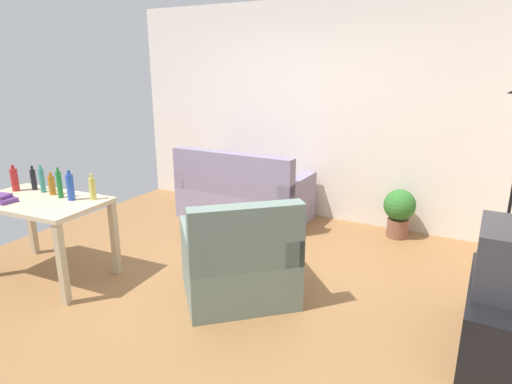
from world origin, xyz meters
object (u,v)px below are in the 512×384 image
at_px(tv_stand, 499,319).
at_px(bottle_squat, 92,188).
at_px(tv, 511,258).
at_px(bottle_green, 59,184).
at_px(potted_plant, 399,210).
at_px(bottle_dark, 34,179).
at_px(book_stack, 2,198).
at_px(bottle_tall, 42,180).
at_px(bottle_amber, 52,185).
at_px(bottle_blue, 70,187).
at_px(bottle_red, 15,179).
at_px(couch, 243,196).
at_px(armchair, 239,263).
at_px(desk, 40,211).

height_order(tv_stand, bottle_squat, bottle_squat).
height_order(tv, bottle_green, bottle_green).
xyz_separation_m(tv, potted_plant, (-1.04, 1.82, -0.37)).
xyz_separation_m(tv_stand, bottle_dark, (-4.07, -0.57, 0.62)).
bearing_deg(book_stack, bottle_tall, 80.32).
distance_m(potted_plant, bottle_squat, 3.31).
xyz_separation_m(tv_stand, tv, (0.00, 0.00, 0.46)).
relative_size(potted_plant, bottle_green, 1.99).
bearing_deg(tv, tv_stand, 90.00).
xyz_separation_m(bottle_amber, bottle_blue, (0.30, -0.03, 0.03)).
relative_size(potted_plant, bottle_red, 2.23).
height_order(tv, bottle_red, bottle_red).
xyz_separation_m(couch, book_stack, (-1.05, -2.46, 0.48)).
bearing_deg(bottle_amber, bottle_red, -168.53).
height_order(couch, bottle_blue, bottle_blue).
distance_m(bottle_tall, bottle_blue, 0.45).
distance_m(bottle_blue, bottle_squat, 0.19).
xyz_separation_m(potted_plant, bottle_tall, (-2.88, -2.41, 0.55)).
bearing_deg(bottle_dark, potted_plant, 38.24).
xyz_separation_m(couch, tv, (2.94, -1.50, 0.39)).
bearing_deg(bottle_blue, book_stack, -147.31).
xyz_separation_m(bottle_dark, bottle_amber, (0.30, -0.03, -0.01)).
relative_size(couch, armchair, 1.33).
relative_size(tv, desk, 0.48).
bearing_deg(tv_stand, potted_plant, 29.77).
distance_m(bottle_red, bottle_dark, 0.17).
xyz_separation_m(bottle_squat, book_stack, (-0.67, -0.43, -0.07)).
bearing_deg(bottle_blue, armchair, 14.64).
height_order(bottle_dark, book_stack, bottle_dark).
height_order(bottle_red, bottle_amber, bottle_red).
bearing_deg(desk, bottle_dark, 144.96).
xyz_separation_m(bottle_amber, book_stack, (-0.21, -0.36, -0.06)).
distance_m(couch, bottle_blue, 2.28).
distance_m(desk, bottle_red, 0.50).
height_order(tv_stand, potted_plant, potted_plant).
relative_size(tv, armchair, 0.49).
bearing_deg(bottle_red, bottle_green, 5.48).
bearing_deg(couch, bottle_blue, 75.94).
height_order(couch, tv, same).
height_order(bottle_tall, bottle_blue, bottle_blue).
xyz_separation_m(potted_plant, bottle_red, (-3.16, -2.50, 0.54)).
relative_size(tv_stand, bottle_squat, 4.63).
relative_size(tv, bottle_tall, 2.22).
xyz_separation_m(bottle_tall, bottle_squat, (0.61, 0.06, -0.02)).
xyz_separation_m(tv_stand, book_stack, (-3.98, -0.96, 0.55)).
bearing_deg(armchair, bottle_squat, -30.63).
relative_size(bottle_red, bottle_amber, 1.18).
height_order(bottle_dark, bottle_squat, same).
distance_m(potted_plant, bottle_amber, 3.69).
bearing_deg(book_stack, bottle_blue, 32.69).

